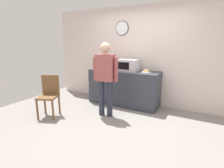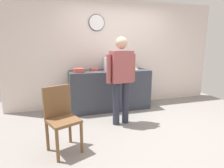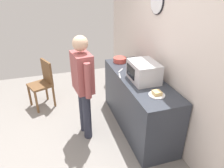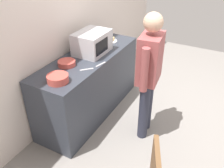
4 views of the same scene
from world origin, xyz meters
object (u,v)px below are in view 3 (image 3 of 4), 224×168
Objects in this scene: spoon_utensil at (121,70)px; person_standing at (83,82)px; microwave at (144,72)px; mixing_bowl at (135,67)px; wooden_chair at (43,82)px; sandwich_plate at (157,94)px; salad_bowl at (120,60)px; fork_utensil at (120,76)px.

spoon_utensil is 0.10× the size of person_standing.
microwave reaches higher than mixing_bowl.
wooden_chair is (-1.29, -1.52, -0.56)m from microwave.
sandwich_plate is 0.96m from mixing_bowl.
salad_bowl reaches higher than fork_utensil.
person_standing is at bearing -125.78° from sandwich_plate.
fork_utensil is (-0.74, -0.27, -0.02)m from sandwich_plate.
person_standing reaches higher than sandwich_plate.
mixing_bowl is 0.29m from spoon_utensil.
sandwich_plate reaches higher than fork_utensil.
spoon_utensil is 0.18× the size of wooden_chair.
sandwich_plate is 0.79m from fork_utensil.
wooden_chair is (-0.81, -1.60, -0.44)m from mixing_bowl.
salad_bowl is (-1.33, -0.07, 0.02)m from sandwich_plate.
person_standing is (0.69, -0.82, -0.01)m from salad_bowl.
microwave is at bearing 23.91° from spoon_utensil.
microwave is 0.51m from mixing_bowl.
sandwich_plate is at bearing 20.22° from fork_utensil.
spoon_utensil is at bearing 157.40° from fork_utensil.
fork_utensil is at bearing 99.09° from person_standing.
microwave is 0.42m from fork_utensil.
fork_utensil and spoon_utensil have the same top height.
microwave is 0.49m from sandwich_plate.
spoon_utensil is at bearing -17.39° from salad_bowl.
salad_bowl reaches higher than wooden_chair.
person_standing is at bearing -80.91° from fork_utensil.
sandwich_plate is 1.31× the size of fork_utensil.
person_standing reaches higher than spoon_utensil.
salad_bowl is 1.44× the size of spoon_utensil.
salad_bowl is 0.15× the size of person_standing.
wooden_chair is at bearing -122.17° from spoon_utensil.
microwave is at bearing 177.90° from sandwich_plate.
sandwich_plate is at bearing -2.10° from microwave.
wooden_chair is (-0.83, -1.32, -0.41)m from spoon_utensil.
spoon_utensil is at bearing 113.12° from person_standing.
sandwich_plate is 1.31× the size of spoon_utensil.
spoon_utensil reaches higher than wooden_chair.
fork_utensil is at bearing 50.18° from wooden_chair.
person_standing reaches higher than microwave.
microwave is 0.30× the size of person_standing.
microwave is at bearing 47.52° from fork_utensil.
wooden_chair is (-1.13, -0.62, -0.45)m from person_standing.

